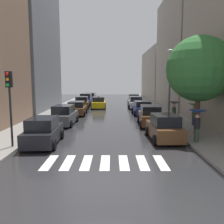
# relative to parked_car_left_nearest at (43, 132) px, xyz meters

# --- Properties ---
(ground_plane) EXTENTS (28.00, 72.00, 0.04)m
(ground_plane) POSITION_rel_parked_car_left_nearest_xyz_m (3.92, 18.24, -0.81)
(ground_plane) COLOR #27272A
(sidewalk_left) EXTENTS (3.00, 72.00, 0.15)m
(sidewalk_left) POSITION_rel_parked_car_left_nearest_xyz_m (-2.58, 18.24, -0.72)
(sidewalk_left) COLOR gray
(sidewalk_left) RESTS_ON ground
(sidewalk_right) EXTENTS (3.00, 72.00, 0.15)m
(sidewalk_right) POSITION_rel_parked_car_left_nearest_xyz_m (10.42, 18.24, -0.72)
(sidewalk_right) COLOR gray
(sidewalk_right) RESTS_ON ground
(crosswalk_stripes) EXTENTS (5.85, 2.20, 0.01)m
(crosswalk_stripes) POSITION_rel_parked_car_left_nearest_xyz_m (3.92, -3.32, -0.79)
(crosswalk_stripes) COLOR silver
(crosswalk_stripes) RESTS_ON ground
(building_left_mid) EXTENTS (6.00, 13.47, 25.65)m
(building_left_mid) POSITION_rel_parked_car_left_nearest_xyz_m (-7.08, 18.15, 12.03)
(building_left_mid) COLOR slate
(building_left_mid) RESTS_ON ground
(building_right_mid) EXTENTS (6.00, 14.58, 15.88)m
(building_right_mid) POSITION_rel_parked_car_left_nearest_xyz_m (14.92, 20.28, 7.14)
(building_right_mid) COLOR #9E9384
(building_right_mid) RESTS_ON ground
(building_right_far) EXTENTS (6.00, 19.31, 10.43)m
(building_right_far) POSITION_rel_parked_car_left_nearest_xyz_m (14.92, 37.99, 4.42)
(building_right_far) COLOR #9E9384
(building_right_far) RESTS_ON ground
(parked_car_left_nearest) EXTENTS (2.13, 4.23, 1.71)m
(parked_car_left_nearest) POSITION_rel_parked_car_left_nearest_xyz_m (0.00, 0.00, 0.00)
(parked_car_left_nearest) COLOR black
(parked_car_left_nearest) RESTS_ON ground
(parked_car_left_second) EXTENTS (2.12, 4.51, 1.77)m
(parked_car_left_second) POSITION_rel_parked_car_left_nearest_xyz_m (-0.06, 6.73, 0.03)
(parked_car_left_second) COLOR #474C51
(parked_car_left_second) RESTS_ON ground
(parked_car_left_third) EXTENTS (2.24, 4.37, 1.57)m
(parked_car_left_third) POSITION_rel_parked_car_left_nearest_xyz_m (0.17, 12.92, -0.05)
(parked_car_left_third) COLOR brown
(parked_car_left_third) RESTS_ON ground
(parked_car_left_fourth) EXTENTS (2.17, 4.10, 1.70)m
(parked_car_left_fourth) POSITION_rel_parked_car_left_nearest_xyz_m (-0.03, 19.27, -0.00)
(parked_car_left_fourth) COLOR brown
(parked_car_left_fourth) RESTS_ON ground
(parked_car_left_fifth) EXTENTS (2.20, 4.71, 1.82)m
(parked_car_left_fifth) POSITION_rel_parked_car_left_nearest_xyz_m (-0.07, 25.19, 0.05)
(parked_car_left_fifth) COLOR navy
(parked_car_left_fifth) RESTS_ON ground
(parked_car_left_sixth) EXTENTS (2.18, 4.74, 1.66)m
(parked_car_left_sixth) POSITION_rel_parked_car_left_nearest_xyz_m (0.19, 30.41, -0.01)
(parked_car_left_sixth) COLOR navy
(parked_car_left_sixth) RESTS_ON ground
(parked_car_right_nearest) EXTENTS (2.09, 4.14, 1.72)m
(parked_car_right_nearest) POSITION_rel_parked_car_left_nearest_xyz_m (7.73, 1.15, 0.01)
(parked_car_right_nearest) COLOR brown
(parked_car_right_nearest) RESTS_ON ground
(parked_car_right_second) EXTENTS (2.15, 4.63, 1.76)m
(parked_car_right_second) POSITION_rel_parked_car_left_nearest_xyz_m (7.63, 6.50, 0.03)
(parked_car_right_second) COLOR brown
(parked_car_right_second) RESTS_ON ground
(parked_car_right_third) EXTENTS (2.25, 4.15, 1.58)m
(parked_car_right_third) POSITION_rel_parked_car_left_nearest_xyz_m (7.76, 13.19, -0.05)
(parked_car_right_third) COLOR navy
(parked_car_right_third) RESTS_ON ground
(parked_car_right_fourth) EXTENTS (2.06, 4.65, 1.69)m
(parked_car_right_fourth) POSITION_rel_parked_car_left_nearest_xyz_m (7.62, 19.74, -0.00)
(parked_car_right_fourth) COLOR silver
(parked_car_right_fourth) RESTS_ON ground
(parked_car_right_fifth) EXTENTS (2.16, 4.19, 1.72)m
(parked_car_right_fifth) POSITION_rel_parked_car_left_nearest_xyz_m (7.87, 25.00, 0.01)
(parked_car_right_fifth) COLOR brown
(parked_car_right_fifth) RESTS_ON ground
(taxi_midroad) EXTENTS (2.20, 4.57, 1.81)m
(taxi_midroad) POSITION_rel_parked_car_left_nearest_xyz_m (2.32, 19.75, -0.03)
(taxi_midroad) COLOR yellow
(taxi_midroad) RESTS_ON ground
(pedestrian_foreground) EXTENTS (1.07, 1.07, 1.86)m
(pedestrian_foreground) POSITION_rel_parked_car_left_nearest_xyz_m (11.22, 5.64, 0.74)
(pedestrian_foreground) COLOR navy
(pedestrian_foreground) RESTS_ON sidewalk_right
(pedestrian_near_tree) EXTENTS (1.14, 1.14, 1.92)m
(pedestrian_near_tree) POSITION_rel_parked_car_left_nearest_xyz_m (9.80, 6.70, 0.81)
(pedestrian_near_tree) COLOR black
(pedestrian_near_tree) RESTS_ON sidewalk_right
(pedestrian_far_side) EXTENTS (1.07, 1.07, 1.99)m
(pedestrian_far_side) POSITION_rel_parked_car_left_nearest_xyz_m (9.52, 0.08, 0.83)
(pedestrian_far_side) COLOR #38513D
(pedestrian_far_side) RESTS_ON sidewalk_right
(street_tree_right) EXTENTS (4.56, 4.56, 6.87)m
(street_tree_right) POSITION_rel_parked_car_left_nearest_xyz_m (10.31, 2.37, 3.94)
(street_tree_right) COLOR #513823
(street_tree_right) RESTS_ON sidewalk_right
(traffic_light_left_corner) EXTENTS (0.30, 0.42, 4.30)m
(traffic_light_left_corner) POSITION_rel_parked_car_left_nearest_xyz_m (-1.53, -0.98, 2.49)
(traffic_light_left_corner) COLOR black
(traffic_light_left_corner) RESTS_ON sidewalk_left
(lamp_post_right) EXTENTS (0.60, 0.28, 6.54)m
(lamp_post_right) POSITION_rel_parked_car_left_nearest_xyz_m (9.47, 7.25, 3.15)
(lamp_post_right) COLOR #595B60
(lamp_post_right) RESTS_ON sidewalk_right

